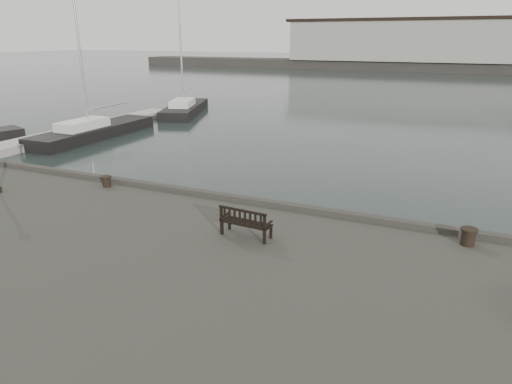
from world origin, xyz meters
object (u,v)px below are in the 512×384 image
Objects in this scene: bollard_right at (468,237)px; yacht_c at (95,134)px; bollard_left at (107,181)px; bench at (246,228)px; yacht_d at (185,111)px.

yacht_c is (-23.98, 12.34, -1.54)m from bollard_right.
bollard_left is 12.02m from bollard_right.
bench is 31.98m from yacht_d.
bench is 6.79m from bollard_left.
yacht_c reaches higher than bench.
yacht_c reaches higher than bollard_right.
yacht_c is 11.86m from yacht_d.
bollard_left is 0.03× the size of yacht_c.
yacht_d reaches higher than bollard_right.
yacht_d is at bearing 116.36° from bollard_left.
bench is at bearing -16.74° from bollard_left.
yacht_c is at bearing 152.76° from bollard_right.
bollard_right is at bearing 22.99° from bench.
bollard_right is (5.52, 1.87, -0.03)m from bench.
bench is at bearing -161.30° from bollard_right.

